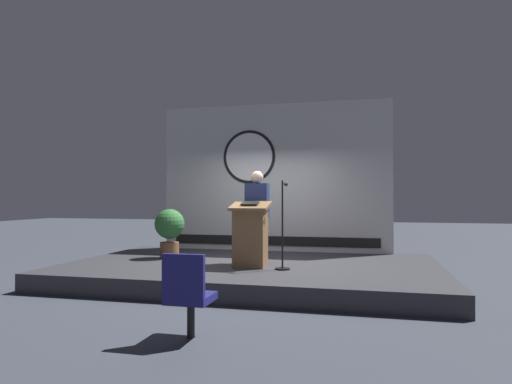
% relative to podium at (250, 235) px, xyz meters
% --- Properties ---
extents(ground_plane, '(40.00, 40.00, 0.00)m').
position_rel_podium_xyz_m(ground_plane, '(-0.08, 0.49, -0.83)').
color(ground_plane, '#383D47').
extents(stage_platform, '(6.40, 4.00, 0.30)m').
position_rel_podium_xyz_m(stage_platform, '(-0.08, 0.49, -0.68)').
color(stage_platform, '#333338').
rests_on(stage_platform, ground).
extents(banner_display, '(4.99, 0.12, 3.18)m').
position_rel_podium_xyz_m(banner_display, '(-0.10, 2.34, 1.06)').
color(banner_display, silver).
rests_on(banner_display, stage_platform).
extents(podium, '(0.64, 0.50, 1.09)m').
position_rel_podium_xyz_m(podium, '(0.00, 0.00, 0.00)').
color(podium, olive).
rests_on(podium, stage_platform).
extents(speaker_person, '(0.40, 0.26, 1.62)m').
position_rel_podium_xyz_m(speaker_person, '(0.00, 0.48, 0.30)').
color(speaker_person, black).
rests_on(speaker_person, stage_platform).
extents(microphone_stand, '(0.24, 0.48, 1.43)m').
position_rel_podium_xyz_m(microphone_stand, '(0.57, -0.10, -0.04)').
color(microphone_stand, black).
rests_on(microphone_stand, stage_platform).
extents(potted_plant, '(0.57, 0.57, 0.93)m').
position_rel_podium_xyz_m(potted_plant, '(-1.79, 0.73, 0.03)').
color(potted_plant, brown).
rests_on(potted_plant, stage_platform).
extents(audience_chair_left, '(0.44, 0.45, 0.89)m').
position_rel_podium_xyz_m(audience_chair_left, '(0.11, -2.96, -0.34)').
color(audience_chair_left, black).
rests_on(audience_chair_left, ground).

